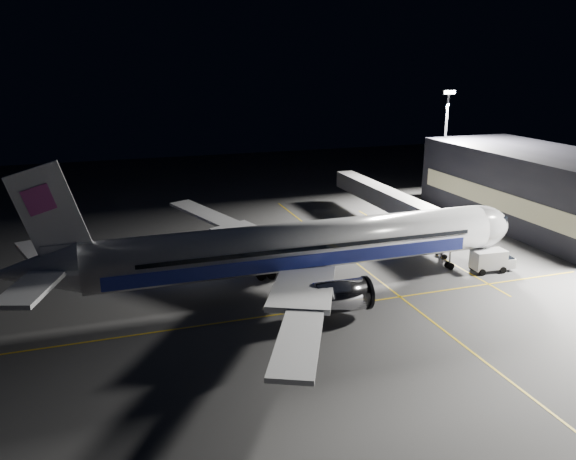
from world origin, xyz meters
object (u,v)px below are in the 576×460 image
(jet_bridge, at_px, (393,202))
(safety_cone_c, at_px, (300,273))
(service_truck, at_px, (492,260))
(floodlight_mast_north, at_px, (445,136))
(safety_cone_a, at_px, (297,268))
(baggage_tug, at_px, (193,249))
(safety_cone_b, at_px, (243,258))
(airliner, at_px, (291,248))

(jet_bridge, height_order, safety_cone_c, jet_bridge)
(service_truck, bearing_deg, floodlight_mast_north, 69.54)
(jet_bridge, distance_m, safety_cone_c, 25.24)
(service_truck, bearing_deg, safety_cone_a, 164.04)
(floodlight_mast_north, distance_m, baggage_tug, 53.65)
(jet_bridge, height_order, service_truck, jet_bridge)
(floodlight_mast_north, height_order, service_truck, floodlight_mast_north)
(floodlight_mast_north, relative_size, safety_cone_c, 30.94)
(baggage_tug, height_order, safety_cone_b, baggage_tug)
(airliner, distance_m, service_truck, 26.52)
(safety_cone_a, relative_size, safety_cone_c, 0.83)
(airliner, xyz_separation_m, safety_cone_a, (2.68, 5.65, -4.89))
(service_truck, bearing_deg, safety_cone_c, 167.79)
(airliner, relative_size, floodlight_mast_north, 2.97)
(floodlight_mast_north, bearing_deg, jet_bridge, -142.26)
(jet_bridge, distance_m, baggage_tug, 32.23)
(service_truck, xyz_separation_m, safety_cone_a, (-23.47, 8.06, -1.24))
(safety_cone_a, bearing_deg, airliner, -115.43)
(safety_cone_a, distance_m, safety_cone_b, 8.25)
(safety_cone_a, xyz_separation_m, safety_cone_c, (-0.14, -1.65, 0.06))
(baggage_tug, relative_size, safety_cone_b, 4.17)
(airliner, relative_size, baggage_tug, 25.77)
(safety_cone_a, height_order, safety_cone_c, safety_cone_c)
(service_truck, xyz_separation_m, safety_cone_c, (-23.61, 6.41, -1.18))
(safety_cone_c, bearing_deg, floodlight_mast_north, 35.99)
(safety_cone_a, bearing_deg, safety_cone_b, 132.78)
(floodlight_mast_north, relative_size, safety_cone_a, 37.33)
(floodlight_mast_north, bearing_deg, safety_cone_b, -155.25)
(floodlight_mast_north, height_order, baggage_tug, floodlight_mast_north)
(service_truck, height_order, safety_cone_c, service_truck)
(jet_bridge, distance_m, safety_cone_a, 24.26)
(airliner, bearing_deg, baggage_tug, 118.62)
(floodlight_mast_north, bearing_deg, safety_cone_a, -145.55)
(airliner, distance_m, safety_cone_a, 7.93)
(airliner, height_order, floodlight_mast_north, floodlight_mast_north)
(airliner, distance_m, safety_cone_c, 6.77)
(service_truck, distance_m, baggage_tug, 39.70)
(jet_bridge, xyz_separation_m, safety_cone_c, (-20.53, -14.06, -4.25))
(safety_cone_b, bearing_deg, safety_cone_a, -47.22)
(airliner, xyz_separation_m, floodlight_mast_north, (41.08, 31.99, 7.21))
(safety_cone_a, bearing_deg, baggage_tug, 137.44)
(airliner, height_order, safety_cone_a, airliner)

